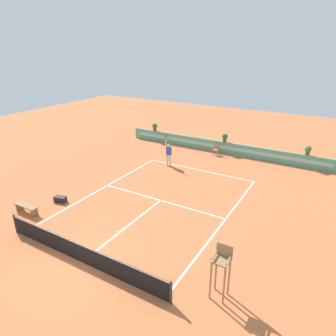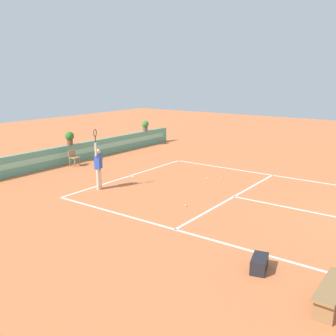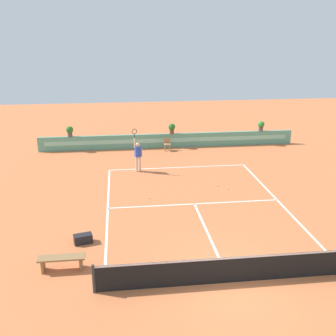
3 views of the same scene
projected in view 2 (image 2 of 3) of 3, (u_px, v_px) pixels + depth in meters
ground_plane at (243, 198)px, 14.98m from camera, size 60.00×60.00×0.00m
court_lines at (227, 195)px, 15.38m from camera, size 8.32×11.94×0.01m
back_wall_barrier at (67, 155)px, 20.77m from camera, size 18.00×0.21×1.00m
ball_kid_chair at (74, 157)px, 20.20m from camera, size 0.44×0.44×0.85m
bench_courtside at (332, 290)px, 7.90m from camera, size 1.60×0.44×0.51m
gear_bag at (259, 264)px, 9.43m from camera, size 0.77×0.52×0.36m
tennis_player at (98, 165)px, 15.95m from camera, size 0.58×0.35×2.58m
tennis_ball_near_baseline at (221, 178)px, 17.79m from camera, size 0.07×0.07×0.07m
tennis_ball_mid_court at (207, 179)px, 17.73m from camera, size 0.07×0.07×0.07m
tennis_ball_by_sideline at (186, 205)px, 14.08m from camera, size 0.07×0.07×0.07m
potted_plant_centre at (70, 137)px, 20.72m from camera, size 0.48×0.48×0.72m
potted_plant_far_right at (145, 125)px, 25.83m from camera, size 0.48×0.48×0.72m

